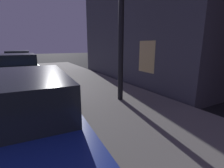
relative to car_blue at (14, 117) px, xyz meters
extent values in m
cube|color=navy|center=(0.00, 0.05, -0.14)|extent=(2.09, 4.20, 0.64)
cube|color=#1E2328|center=(-0.01, -0.14, 0.44)|extent=(1.75, 2.21, 0.56)
cylinder|color=black|center=(1.01, 1.27, -0.38)|extent=(0.26, 0.67, 0.66)
cylinder|color=black|center=(0.87, -1.27, -0.38)|extent=(0.26, 0.67, 0.66)
cube|color=#19592D|center=(0.00, 6.40, -0.14)|extent=(1.94, 4.06, 0.64)
cube|color=#1E2328|center=(0.00, 6.48, 0.44)|extent=(1.68, 2.02, 0.56)
cylinder|color=black|center=(0.92, 7.66, -0.38)|extent=(0.23, 0.66, 0.66)
cylinder|color=black|center=(0.97, 5.17, -0.38)|extent=(0.23, 0.66, 0.66)
cube|color=silver|center=(0.00, 11.98, -0.14)|extent=(1.89, 4.58, 0.64)
cube|color=#1E2328|center=(0.00, 11.97, 0.44)|extent=(1.62, 2.48, 0.56)
cylinder|color=black|center=(-0.83, 13.41, -0.38)|extent=(0.24, 0.67, 0.66)
cylinder|color=black|center=(0.93, 13.35, -0.38)|extent=(0.24, 0.67, 0.66)
cylinder|color=black|center=(-0.93, 10.61, -0.38)|extent=(0.24, 0.67, 0.66)
cylinder|color=black|center=(0.84, 10.55, -0.38)|extent=(0.24, 0.67, 0.66)
cylinder|color=black|center=(2.88, 1.38, 1.74)|extent=(0.16, 0.16, 4.62)
cube|color=#F2D17F|center=(4.47, 2.03, 0.71)|extent=(0.06, 0.90, 1.20)
camera|label=1|loc=(0.21, -2.98, 1.15)|focal=26.53mm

